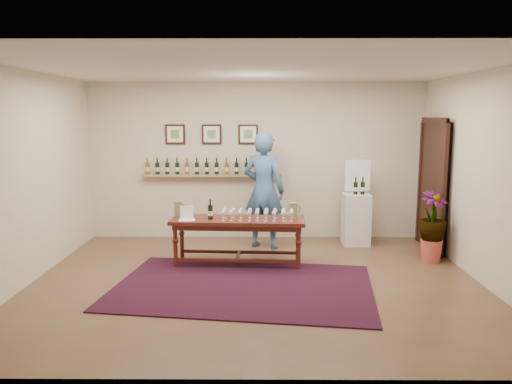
{
  "coord_description": "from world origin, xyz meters",
  "views": [
    {
      "loc": [
        0.05,
        -6.44,
        2.22
      ],
      "look_at": [
        0.0,
        0.8,
        1.1
      ],
      "focal_mm": 35.0,
      "sensor_mm": 36.0,
      "label": 1
    }
  ],
  "objects_px": {
    "potted_plant": "(432,227)",
    "person": "(264,190)",
    "display_pedestal": "(356,219)",
    "tasting_table": "(238,225)"
  },
  "relations": [
    {
      "from": "potted_plant",
      "to": "person",
      "type": "relative_size",
      "value": 0.48
    },
    {
      "from": "display_pedestal",
      "to": "person",
      "type": "distance_m",
      "value": 1.68
    },
    {
      "from": "potted_plant",
      "to": "tasting_table",
      "type": "bearing_deg",
      "value": -177.3
    },
    {
      "from": "display_pedestal",
      "to": "potted_plant",
      "type": "bearing_deg",
      "value": -47.46
    },
    {
      "from": "display_pedestal",
      "to": "person",
      "type": "relative_size",
      "value": 0.45
    },
    {
      "from": "display_pedestal",
      "to": "person",
      "type": "height_order",
      "value": "person"
    },
    {
      "from": "tasting_table",
      "to": "person",
      "type": "distance_m",
      "value": 1.13
    },
    {
      "from": "person",
      "to": "display_pedestal",
      "type": "bearing_deg",
      "value": -150.93
    },
    {
      "from": "person",
      "to": "potted_plant",
      "type": "bearing_deg",
      "value": -176.2
    },
    {
      "from": "display_pedestal",
      "to": "potted_plant",
      "type": "distance_m",
      "value": 1.41
    }
  ]
}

